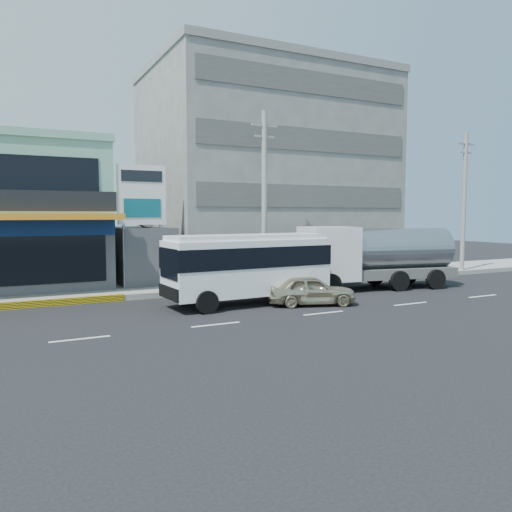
{
  "coord_description": "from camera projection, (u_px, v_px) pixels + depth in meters",
  "views": [
    {
      "loc": [
        -7.18,
        -17.62,
        4.23
      ],
      "look_at": [
        3.91,
        4.31,
        2.2
      ],
      "focal_mm": 35.0,
      "sensor_mm": 36.0,
      "label": 1
    }
  ],
  "objects": [
    {
      "name": "ground",
      "position": [
        216.0,
        325.0,
        19.25
      ],
      "size": [
        120.0,
        120.0,
        0.0
      ],
      "primitive_type": "plane",
      "color": "black",
      "rests_on": "ground"
    },
    {
      "name": "sidewalk",
      "position": [
        233.0,
        283.0,
        29.93
      ],
      "size": [
        70.0,
        5.0,
        0.3
      ],
      "primitive_type": "cube",
      "color": "gray",
      "rests_on": "ground"
    },
    {
      "name": "concrete_building",
      "position": [
        264.0,
        177.0,
        36.51
      ],
      "size": [
        16.0,
        12.0,
        14.0
      ],
      "primitive_type": "cube",
      "color": "gray",
      "rests_on": "ground"
    },
    {
      "name": "gap_structure",
      "position": [
        140.0,
        256.0,
        29.78
      ],
      "size": [
        3.0,
        6.0,
        3.5
      ],
      "primitive_type": "cube",
      "color": "#45464A",
      "rests_on": "ground"
    },
    {
      "name": "satellite_dish",
      "position": [
        143.0,
        226.0,
        28.74
      ],
      "size": [
        1.5,
        1.5,
        0.15
      ],
      "primitive_type": "cylinder",
      "color": "slate",
      "rests_on": "gap_structure"
    },
    {
      "name": "billboard",
      "position": [
        142.0,
        202.0,
        26.8
      ],
      "size": [
        2.6,
        0.18,
        6.9
      ],
      "color": "gray",
      "rests_on": "ground"
    },
    {
      "name": "utility_pole_near",
      "position": [
        264.0,
        199.0,
        28.1
      ],
      "size": [
        1.6,
        0.3,
        10.0
      ],
      "color": "#999993",
      "rests_on": "ground"
    },
    {
      "name": "utility_pole_far",
      "position": [
        464.0,
        202.0,
        35.3
      ],
      "size": [
        1.6,
        0.3,
        10.0
      ],
      "color": "#999993",
      "rests_on": "ground"
    },
    {
      "name": "minibus",
      "position": [
        248.0,
        263.0,
        23.59
      ],
      "size": [
        8.0,
        3.07,
        3.3
      ],
      "color": "white",
      "rests_on": "ground"
    },
    {
      "name": "sedan",
      "position": [
        311.0,
        290.0,
        23.4
      ],
      "size": [
        4.43,
        2.92,
        1.4
      ],
      "primitive_type": "imported",
      "rotation": [
        0.0,
        0.0,
        1.24
      ],
      "color": "#BFB392",
      "rests_on": "ground"
    },
    {
      "name": "tanker_truck",
      "position": [
        372.0,
        255.0,
        28.54
      ],
      "size": [
        9.37,
        4.17,
        3.57
      ],
      "color": "silver",
      "rests_on": "ground"
    }
  ]
}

